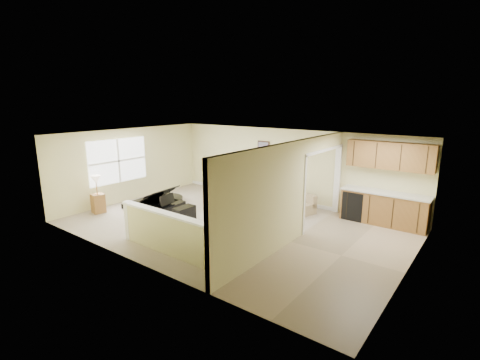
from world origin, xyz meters
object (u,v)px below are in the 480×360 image
Objects in this scene: piano_bench at (184,214)px; lamp_stand at (98,197)px; loveseat at (294,201)px; piano at (156,188)px; small_plant at (302,205)px; accent_table at (248,186)px; palm_plant at (230,179)px.

lamp_stand is (-2.72, -1.05, 0.28)m from piano_bench.
loveseat is at bearing 39.28° from lamp_stand.
piano is at bearing 164.81° from piano_bench.
lamp_stand reaches higher than piano_bench.
piano reaches higher than small_plant.
loveseat reaches higher than small_plant.
piano_bench is at bearing -106.19° from loveseat.
accent_table is 0.43× the size of palm_plant.
loveseat is at bearing -9.88° from accent_table.
piano reaches higher than palm_plant.
piano is 3.24m from accent_table.
small_plant is at bearing -7.31° from accent_table.
lamp_stand is at bearing -141.88° from small_plant.
palm_plant is 2.94× the size of small_plant.
loveseat is 2.10m from accent_table.
piano_bench is at bearing 21.08° from lamp_stand.
small_plant is at bearing 24.80° from piano.
loveseat is at bearing 25.92° from piano.
lamp_stand reaches higher than accent_table.
accent_table is at bearing -170.55° from loveseat.
accent_table is 0.54× the size of lamp_stand.
piano is 1.79m from lamp_stand.
piano_bench is at bearing -128.48° from small_plant.
accent_table is at bearing 38.76° from palm_plant.
palm_plant is 2.87m from small_plant.
palm_plant reaches higher than piano_bench.
palm_plant reaches higher than loveseat.
piano_bench is at bearing -20.62° from piano.
piano_bench is 2.88m from palm_plant.
piano_bench is 0.41× the size of loveseat.
piano is at bearing -123.37° from accent_table.
piano is 3.13× the size of accent_table.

